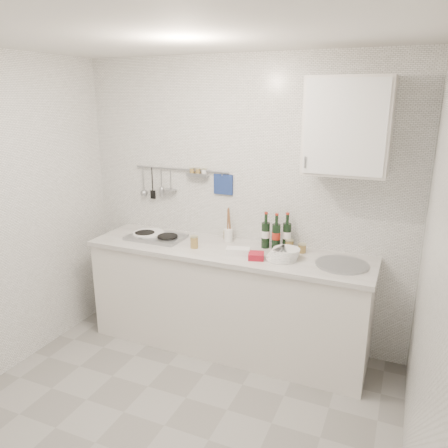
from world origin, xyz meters
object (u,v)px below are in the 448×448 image
(plate_stack_hob, at_px, (148,234))
(utensil_crock, at_px, (228,233))
(plate_stack_sink, at_px, (284,254))
(wine_bottles, at_px, (276,231))
(wall_cabinet, at_px, (348,126))

(plate_stack_hob, bearing_deg, utensil_crock, 13.07)
(plate_stack_sink, xyz_separation_m, wine_bottles, (-0.13, 0.22, 0.11))
(plate_stack_hob, bearing_deg, wine_bottles, 7.51)
(wine_bottles, bearing_deg, wall_cabinet, -5.84)
(wall_cabinet, height_order, utensil_crock, wall_cabinet)
(plate_stack_hob, distance_m, plate_stack_sink, 1.31)
(wall_cabinet, distance_m, utensil_crock, 1.36)
(plate_stack_hob, height_order, utensil_crock, utensil_crock)
(wall_cabinet, distance_m, wine_bottles, 1.02)
(wall_cabinet, height_order, plate_stack_hob, wall_cabinet)
(plate_stack_sink, height_order, wine_bottles, wine_bottles)
(wine_bottles, bearing_deg, utensil_crock, 178.02)
(plate_stack_sink, relative_size, utensil_crock, 0.85)
(plate_stack_hob, bearing_deg, wall_cabinet, 3.39)
(wine_bottles, xyz_separation_m, utensil_crock, (-0.44, 0.02, -0.08))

